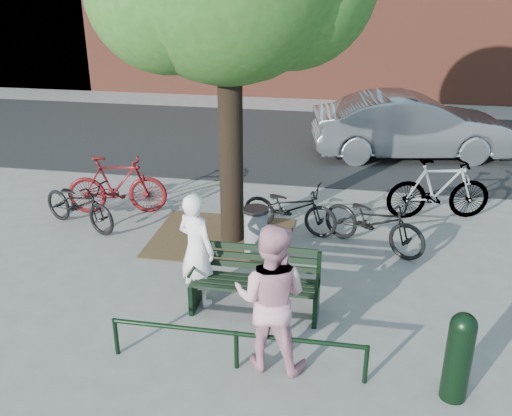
% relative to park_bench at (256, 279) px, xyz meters
% --- Properties ---
extents(ground, '(90.00, 90.00, 0.00)m').
position_rel_park_bench_xyz_m(ground, '(0.00, -0.08, -0.48)').
color(ground, gray).
rests_on(ground, ground).
extents(dirt_pit, '(2.40, 2.00, 0.02)m').
position_rel_park_bench_xyz_m(dirt_pit, '(-1.00, 2.12, -0.47)').
color(dirt_pit, brown).
rests_on(dirt_pit, ground).
extents(road, '(40.00, 7.00, 0.01)m').
position_rel_park_bench_xyz_m(road, '(0.00, 8.42, -0.47)').
color(road, black).
rests_on(road, ground).
extents(park_bench, '(1.74, 0.54, 0.97)m').
position_rel_park_bench_xyz_m(park_bench, '(0.00, 0.00, 0.00)').
color(park_bench, black).
rests_on(park_bench, ground).
extents(guard_railing, '(3.06, 0.06, 0.51)m').
position_rel_park_bench_xyz_m(guard_railing, '(0.00, -1.28, -0.08)').
color(guard_railing, black).
rests_on(guard_railing, ground).
extents(person_left, '(0.71, 0.63, 1.64)m').
position_rel_park_bench_xyz_m(person_left, '(-0.84, 0.07, 0.34)').
color(person_left, white).
rests_on(person_left, ground).
extents(person_right, '(0.95, 0.77, 1.83)m').
position_rel_park_bench_xyz_m(person_right, '(0.38, -1.13, 0.43)').
color(person_right, pink).
rests_on(person_right, ground).
extents(bollard, '(0.29, 0.29, 1.08)m').
position_rel_park_bench_xyz_m(bollard, '(2.46, -1.34, 0.10)').
color(bollard, black).
rests_on(bollard, ground).
extents(litter_bin, '(0.42, 0.42, 0.85)m').
position_rel_park_bench_xyz_m(litter_bin, '(-0.29, 1.57, -0.05)').
color(litter_bin, gray).
rests_on(litter_bin, ground).
extents(bicycle_a, '(1.87, 1.28, 0.93)m').
position_rel_park_bench_xyz_m(bicycle_a, '(-3.64, 2.12, -0.01)').
color(bicycle_a, black).
rests_on(bicycle_a, ground).
extents(bicycle_b, '(1.97, 0.91, 1.14)m').
position_rel_park_bench_xyz_m(bicycle_b, '(-3.22, 2.87, 0.09)').
color(bicycle_b, '#580C0F').
rests_on(bicycle_b, ground).
extents(bicycle_c, '(1.84, 0.96, 0.92)m').
position_rel_park_bench_xyz_m(bicycle_c, '(0.14, 2.61, -0.02)').
color(bicycle_c, black).
rests_on(bicycle_c, ground).
extents(bicycle_d, '(2.01, 0.94, 1.17)m').
position_rel_park_bench_xyz_m(bicycle_d, '(2.80, 3.71, 0.10)').
color(bicycle_d, gray).
rests_on(bicycle_d, ground).
extents(bicycle_e, '(1.96, 1.50, 0.99)m').
position_rel_park_bench_xyz_m(bicycle_e, '(1.60, 2.20, 0.02)').
color(bicycle_e, black).
rests_on(bicycle_e, ground).
extents(parked_car, '(5.00, 2.50, 1.57)m').
position_rel_park_bench_xyz_m(parked_car, '(2.53, 7.54, 0.31)').
color(parked_car, gray).
rests_on(parked_car, ground).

